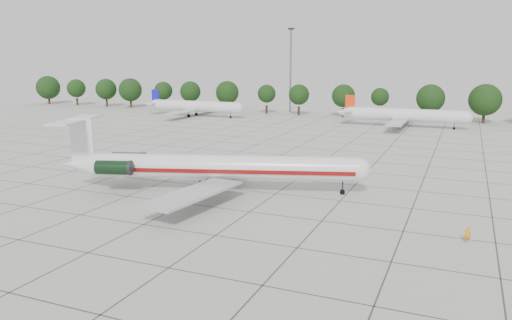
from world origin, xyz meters
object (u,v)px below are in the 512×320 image
(main_airliner, at_px, (208,167))
(floodlight_mast, at_px, (291,65))
(bg_airliner_c, at_px, (404,115))
(bg_airliner_b, at_px, (195,106))
(ground_crew, at_px, (467,234))

(main_airliner, relative_size, floodlight_mast, 1.47)
(main_airliner, distance_m, bg_airliner_c, 73.06)
(bg_airliner_b, bearing_deg, bg_airliner_c, -0.52)
(bg_airliner_c, height_order, floodlight_mast, floodlight_mast)
(main_airliner, relative_size, bg_airliner_c, 1.33)
(main_airliner, height_order, floodlight_mast, floodlight_mast)
(bg_airliner_c, bearing_deg, bg_airliner_b, 179.48)
(main_airliner, bearing_deg, floodlight_mast, 85.14)
(bg_airliner_c, distance_m, floodlight_mast, 44.87)
(main_airliner, bearing_deg, ground_crew, -30.26)
(bg_airliner_b, relative_size, bg_airliner_c, 1.00)
(ground_crew, height_order, bg_airliner_c, bg_airliner_c)
(main_airliner, height_order, bg_airliner_c, main_airliner)
(ground_crew, height_order, floodlight_mast, floodlight_mast)
(bg_airliner_c, bearing_deg, ground_crew, -79.36)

